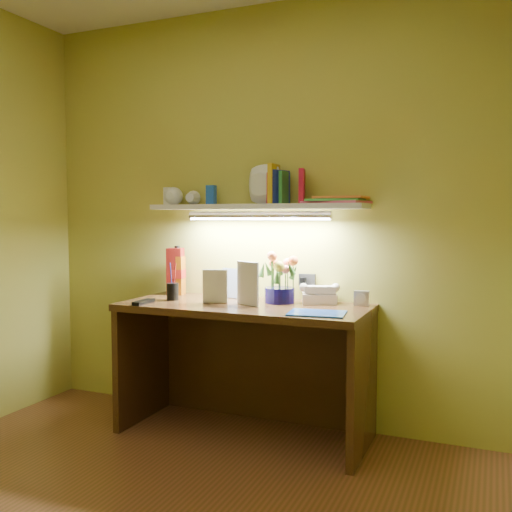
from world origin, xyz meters
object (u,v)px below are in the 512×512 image
Objects in this scene: telephone at (320,293)px; desk at (244,370)px; flower_bouquet at (280,276)px; whisky_bottle at (177,270)px; desk_clock at (361,298)px.

desk is at bearing -173.27° from telephone.
desk is 7.34× the size of telephone.
flower_bouquet is 0.72m from whisky_bottle.
flower_bouquet is (0.16, 0.13, 0.53)m from desk.
desk is 0.79m from whisky_bottle.
desk_clock is at bearing -16.74° from telephone.
desk_clock reaches higher than desk.
flower_bouquet reaches higher than telephone.
flower_bouquet is at bearing 39.26° from desk.
whisky_bottle is (-0.71, 0.06, 0.00)m from flower_bouquet.
telephone is at bearing -0.22° from whisky_bottle.
flower_bouquet is 0.48m from desk_clock.
telephone reaches higher than desk_clock.
telephone reaches higher than desk.
desk is 16.97× the size of desk_clock.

